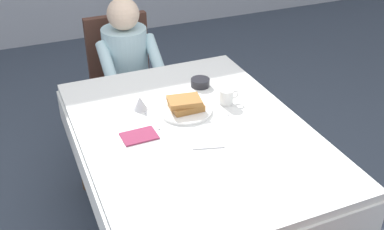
# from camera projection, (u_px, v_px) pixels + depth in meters

# --- Properties ---
(dining_table_main) EXTENTS (1.12, 1.52, 0.74)m
(dining_table_main) POSITION_uv_depth(u_px,v_px,m) (194.00, 144.00, 2.35)
(dining_table_main) COLOR white
(dining_table_main) RESTS_ON ground
(chair_diner) EXTENTS (0.44, 0.45, 0.93)m
(chair_diner) POSITION_uv_depth(u_px,v_px,m) (123.00, 74.00, 3.32)
(chair_diner) COLOR #4C2D23
(chair_diner) RESTS_ON ground
(diner_person) EXTENTS (0.40, 0.43, 1.12)m
(diner_person) POSITION_uv_depth(u_px,v_px,m) (128.00, 64.00, 3.12)
(diner_person) COLOR silver
(diner_person) RESTS_ON ground
(plate_breakfast) EXTENTS (0.28, 0.28, 0.02)m
(plate_breakfast) POSITION_uv_depth(u_px,v_px,m) (185.00, 111.00, 2.44)
(plate_breakfast) COLOR white
(plate_breakfast) RESTS_ON dining_table_main
(breakfast_stack) EXTENTS (0.19, 0.15, 0.06)m
(breakfast_stack) POSITION_uv_depth(u_px,v_px,m) (185.00, 104.00, 2.43)
(breakfast_stack) COLOR #A36B33
(breakfast_stack) RESTS_ON plate_breakfast
(cup_coffee) EXTENTS (0.11, 0.08, 0.08)m
(cup_coffee) POSITION_uv_depth(u_px,v_px,m) (227.00, 97.00, 2.50)
(cup_coffee) COLOR white
(cup_coffee) RESTS_ON dining_table_main
(bowl_butter) EXTENTS (0.11, 0.11, 0.04)m
(bowl_butter) POSITION_uv_depth(u_px,v_px,m) (200.00, 83.00, 2.69)
(bowl_butter) COLOR black
(bowl_butter) RESTS_ON dining_table_main
(syrup_pitcher) EXTENTS (0.08, 0.08, 0.07)m
(syrup_pitcher) POSITION_uv_depth(u_px,v_px,m) (140.00, 103.00, 2.45)
(syrup_pitcher) COLOR silver
(syrup_pitcher) RESTS_ON dining_table_main
(fork_left_of_plate) EXTENTS (0.03, 0.18, 0.00)m
(fork_left_of_plate) POSITION_uv_depth(u_px,v_px,m) (152.00, 121.00, 2.36)
(fork_left_of_plate) COLOR silver
(fork_left_of_plate) RESTS_ON dining_table_main
(knife_right_of_plate) EXTENTS (0.02, 0.20, 0.00)m
(knife_right_of_plate) POSITION_uv_depth(u_px,v_px,m) (219.00, 106.00, 2.49)
(knife_right_of_plate) COLOR silver
(knife_right_of_plate) RESTS_ON dining_table_main
(spoon_near_edge) EXTENTS (0.15, 0.05, 0.00)m
(spoon_near_edge) POSITION_uv_depth(u_px,v_px,m) (208.00, 148.00, 2.16)
(spoon_near_edge) COLOR silver
(spoon_near_edge) RESTS_ON dining_table_main
(napkin_folded) EXTENTS (0.17, 0.12, 0.01)m
(napkin_folded) POSITION_uv_depth(u_px,v_px,m) (139.00, 136.00, 2.24)
(napkin_folded) COLOR #8C2D4C
(napkin_folded) RESTS_ON dining_table_main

